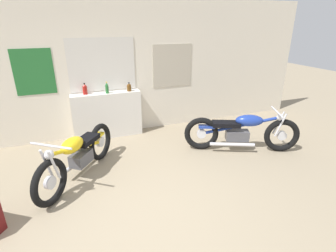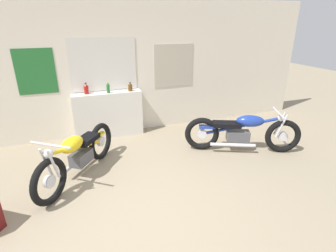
{
  "view_description": "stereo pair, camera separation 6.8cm",
  "coord_description": "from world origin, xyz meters",
  "px_view_note": "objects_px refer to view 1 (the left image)",
  "views": [
    {
      "loc": [
        -0.52,
        -2.55,
        2.35
      ],
      "look_at": [
        0.93,
        1.29,
        0.7
      ],
      "focal_mm": 28.0,
      "sensor_mm": 36.0,
      "label": 1
    },
    {
      "loc": [
        -0.46,
        -2.57,
        2.35
      ],
      "look_at": [
        0.93,
        1.29,
        0.7
      ],
      "focal_mm": 28.0,
      "sensor_mm": 36.0,
      "label": 2
    }
  ],
  "objects_px": {
    "bottle_center": "(129,87)",
    "motorcycle_yellow": "(78,155)",
    "bottle_leftmost": "(85,89)",
    "motorcycle_blue": "(241,131)",
    "bottle_left_center": "(107,88)"
  },
  "relations": [
    {
      "from": "bottle_center",
      "to": "motorcycle_yellow",
      "type": "xyz_separation_m",
      "value": [
        -1.18,
        -1.47,
        -0.65
      ]
    },
    {
      "from": "bottle_leftmost",
      "to": "motorcycle_blue",
      "type": "distance_m",
      "value": 3.2
    },
    {
      "from": "bottle_leftmost",
      "to": "motorcycle_blue",
      "type": "xyz_separation_m",
      "value": [
        2.67,
        -1.62,
        -0.67
      ]
    },
    {
      "from": "motorcycle_blue",
      "to": "motorcycle_yellow",
      "type": "bearing_deg",
      "value": 178.26
    },
    {
      "from": "bottle_center",
      "to": "motorcycle_yellow",
      "type": "height_order",
      "value": "bottle_center"
    },
    {
      "from": "bottle_center",
      "to": "bottle_leftmost",
      "type": "bearing_deg",
      "value": 175.91
    },
    {
      "from": "motorcycle_yellow",
      "to": "motorcycle_blue",
      "type": "distance_m",
      "value": 2.97
    },
    {
      "from": "motorcycle_yellow",
      "to": "bottle_left_center",
      "type": "bearing_deg",
      "value": 63.59
    },
    {
      "from": "bottle_leftmost",
      "to": "motorcycle_yellow",
      "type": "xyz_separation_m",
      "value": [
        -0.3,
        -1.53,
        -0.67
      ]
    },
    {
      "from": "motorcycle_blue",
      "to": "bottle_center",
      "type": "bearing_deg",
      "value": 138.88
    },
    {
      "from": "bottle_left_center",
      "to": "motorcycle_blue",
      "type": "distance_m",
      "value": 2.81
    },
    {
      "from": "motorcycle_blue",
      "to": "bottle_left_center",
      "type": "bearing_deg",
      "value": 145.47
    },
    {
      "from": "bottle_left_center",
      "to": "motorcycle_yellow",
      "type": "distance_m",
      "value": 1.76
    },
    {
      "from": "bottle_center",
      "to": "bottle_left_center",
      "type": "bearing_deg",
      "value": -178.4
    },
    {
      "from": "bottle_leftmost",
      "to": "motorcycle_yellow",
      "type": "relative_size",
      "value": 0.14
    }
  ]
}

